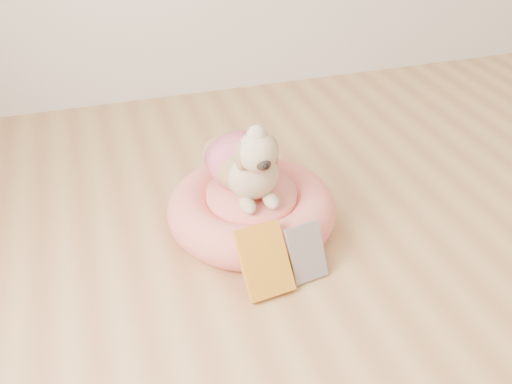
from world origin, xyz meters
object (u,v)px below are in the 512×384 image
object	(u,v)px
pet_bed	(252,209)
dog	(245,150)
book_yellow	(264,260)
book_white	(306,253)

from	to	relation	value
pet_bed	dog	world-z (taller)	dog
pet_bed	book_yellow	xyz separation A→B (m)	(-0.05, -0.29, 0.02)
pet_bed	dog	size ratio (longest dim) A/B	1.46
dog	book_yellow	bearing A→B (deg)	-99.36
dog	book_yellow	size ratio (longest dim) A/B	1.81
book_yellow	book_white	world-z (taller)	book_yellow
book_yellow	book_white	bearing A→B (deg)	-3.88
book_white	pet_bed	bearing A→B (deg)	97.45
dog	book_white	distance (m)	0.38
pet_bed	dog	distance (m)	0.22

